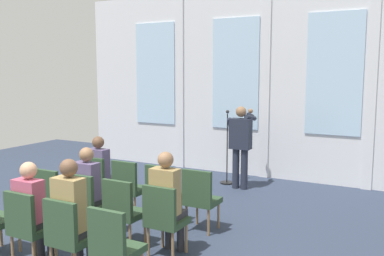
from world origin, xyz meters
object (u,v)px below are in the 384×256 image
(chair_r0_c0, at_px, (97,180))
(chair_r1_c0, at_px, (52,195))
(audience_r0_c0, at_px, (100,169))
(chair_r0_c2, at_px, (163,190))
(speaker, at_px, (241,141))
(audience_r2_c1, at_px, (33,207))
(audience_r2_c2, at_px, (72,212))
(chair_r2_c3, at_px, (114,244))
(audience_r1_c1, at_px, (89,187))
(chair_r1_c3, at_px, (164,216))
(mic_stand, at_px, (227,168))
(audience_r1_c3, at_px, (167,198))
(chair_r1_c1, at_px, (86,202))
(chair_r1_c2, at_px, (123,209))
(chair_r0_c3, at_px, (200,196))
(chair_r0_c1, at_px, (129,185))
(chair_r2_c2, at_px, (68,233))
(chair_r2_c1, at_px, (28,224))

(chair_r0_c0, height_order, chair_r1_c0, same)
(audience_r0_c0, distance_m, chair_r0_c2, 1.30)
(speaker, height_order, audience_r2_c1, speaker)
(chair_r1_c0, bearing_deg, speaker, 65.78)
(audience_r2_c2, xyz_separation_m, chair_r2_c3, (0.64, -0.08, -0.23))
(audience_r1_c1, distance_m, chair_r1_c3, 1.31)
(mic_stand, xyz_separation_m, audience_r1_c3, (0.76, -3.63, 0.41))
(speaker, height_order, chair_r1_c3, speaker)
(chair_r0_c0, bearing_deg, audience_r0_c0, 90.00)
(chair_r1_c3, xyz_separation_m, audience_r2_c2, (-0.64, -0.92, 0.23))
(chair_r0_c2, xyz_separation_m, chair_r1_c0, (-1.29, -1.00, 0.00))
(audience_r1_c3, bearing_deg, chair_r1_c0, -177.64)
(chair_r1_c1, relative_size, audience_r2_c2, 0.68)
(chair_r1_c2, relative_size, audience_r1_c3, 0.70)
(audience_r2_c1, bearing_deg, chair_r0_c0, 108.64)
(mic_stand, bearing_deg, audience_r1_c3, -78.18)
(speaker, distance_m, audience_r2_c2, 4.41)
(audience_r0_c0, height_order, audience_r1_c1, audience_r1_c1)
(audience_r0_c0, relative_size, chair_r0_c2, 1.35)
(mic_stand, distance_m, chair_r1_c0, 3.89)
(chair_r1_c3, height_order, audience_r2_c1, audience_r2_c1)
(chair_r2_c3, bearing_deg, chair_r1_c3, 90.00)
(chair_r0_c0, relative_size, chair_r0_c2, 1.00)
(chair_r1_c0, height_order, chair_r1_c1, same)
(audience_r2_c1, distance_m, audience_r2_c2, 0.65)
(audience_r0_c0, relative_size, audience_r2_c2, 0.92)
(audience_r1_c3, relative_size, audience_r2_c2, 0.98)
(chair_r1_c0, bearing_deg, chair_r1_c2, 0.00)
(chair_r0_c0, relative_size, chair_r1_c2, 1.00)
(chair_r0_c2, relative_size, audience_r1_c1, 0.72)
(chair_r0_c2, xyz_separation_m, audience_r2_c1, (-0.64, -1.91, 0.18))
(audience_r0_c0, bearing_deg, chair_r0_c3, -2.49)
(chair_r0_c3, xyz_separation_m, chair_r1_c0, (-1.93, -1.00, 0.00))
(chair_r0_c1, xyz_separation_m, chair_r1_c0, (-0.64, -1.00, 0.00))
(speaker, bearing_deg, mic_stand, 149.71)
(chair_r0_c1, bearing_deg, chair_r2_c2, -72.09)
(audience_r1_c3, bearing_deg, mic_stand, 101.82)
(audience_r1_c1, xyz_separation_m, chair_r1_c2, (0.64, -0.08, -0.19))
(chair_r1_c3, bearing_deg, audience_r1_c1, 176.34)
(chair_r1_c2, height_order, audience_r1_c3, audience_r1_c3)
(speaker, bearing_deg, chair_r2_c2, -93.52)
(chair_r0_c2, xyz_separation_m, chair_r1_c3, (0.64, -1.00, 0.00))
(mic_stand, xyz_separation_m, chair_r2_c1, (-0.53, -4.70, 0.20))
(chair_r0_c3, bearing_deg, audience_r0_c0, 177.51)
(chair_r1_c1, xyz_separation_m, chair_r2_c1, (0.00, -1.00, 0.00))
(audience_r0_c0, relative_size, chair_r1_c2, 1.35)
(audience_r1_c1, bearing_deg, chair_r1_c3, -3.66)
(chair_r0_c3, height_order, chair_r1_c2, same)
(chair_r0_c0, xyz_separation_m, chair_r1_c3, (1.93, -1.00, 0.00))
(mic_stand, distance_m, chair_r2_c3, 4.77)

